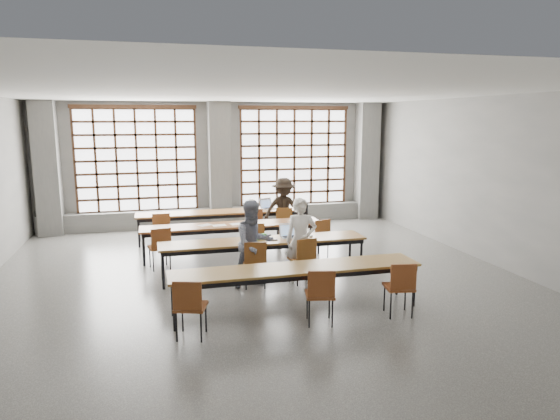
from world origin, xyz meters
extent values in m
plane|color=#4C4C49|center=(0.00, 0.00, 0.00)|extent=(11.00, 11.00, 0.00)
plane|color=silver|center=(0.00, 0.00, 3.50)|extent=(11.00, 11.00, 0.00)
plane|color=slate|center=(0.00, 5.50, 1.75)|extent=(10.00, 0.00, 10.00)
plane|color=slate|center=(0.00, -5.50, 1.75)|extent=(10.00, 0.00, 10.00)
plane|color=slate|center=(5.00, 0.00, 1.75)|extent=(0.00, 11.00, 11.00)
cube|color=#595956|center=(-4.50, 5.22, 1.75)|extent=(0.60, 0.55, 3.50)
cube|color=#595956|center=(0.00, 5.22, 1.75)|extent=(0.60, 0.55, 3.50)
cube|color=#595956|center=(4.50, 5.22, 1.75)|extent=(0.60, 0.55, 3.50)
cube|color=white|center=(-2.25, 5.48, 1.90)|extent=(3.20, 0.02, 2.80)
cube|color=black|center=(-2.25, 5.40, 1.90)|extent=(3.20, 0.05, 2.80)
cube|color=black|center=(-2.25, 5.40, 0.45)|extent=(3.32, 0.07, 0.10)
cube|color=black|center=(-2.25, 5.40, 3.35)|extent=(3.32, 0.07, 0.10)
cube|color=white|center=(2.25, 5.48, 1.90)|extent=(3.20, 0.02, 2.80)
cube|color=black|center=(2.25, 5.40, 1.90)|extent=(3.20, 0.05, 2.80)
cube|color=black|center=(2.25, 5.40, 0.45)|extent=(3.32, 0.07, 0.10)
cube|color=black|center=(2.25, 5.40, 3.35)|extent=(3.32, 0.07, 0.10)
cube|color=#595956|center=(0.00, 5.30, 0.25)|extent=(9.80, 0.35, 0.50)
cube|color=brown|center=(-0.32, 3.51, 0.71)|extent=(4.00, 0.70, 0.04)
cube|color=black|center=(-0.32, 3.51, 0.65)|extent=(3.90, 0.64, 0.08)
cylinder|color=black|center=(-2.24, 3.22, 0.34)|extent=(0.05, 0.05, 0.69)
cylinder|color=black|center=(-2.24, 3.80, 0.34)|extent=(0.05, 0.05, 0.69)
cylinder|color=black|center=(1.60, 3.22, 0.34)|extent=(0.05, 0.05, 0.69)
cylinder|color=black|center=(1.60, 3.80, 0.34)|extent=(0.05, 0.05, 0.69)
cube|color=brown|center=(-0.20, 1.89, 0.71)|extent=(4.00, 0.70, 0.04)
cube|color=black|center=(-0.20, 1.89, 0.65)|extent=(3.90, 0.64, 0.08)
cylinder|color=black|center=(-2.12, 1.60, 0.34)|extent=(0.05, 0.05, 0.69)
cylinder|color=black|center=(-2.12, 2.18, 0.34)|extent=(0.05, 0.05, 0.69)
cylinder|color=black|center=(1.72, 1.60, 0.34)|extent=(0.05, 0.05, 0.69)
cylinder|color=black|center=(1.72, 2.18, 0.34)|extent=(0.05, 0.05, 0.69)
cube|color=brown|center=(0.15, 0.31, 0.71)|extent=(4.00, 0.70, 0.04)
cube|color=black|center=(0.15, 0.31, 0.65)|extent=(3.90, 0.64, 0.08)
cylinder|color=black|center=(-1.77, 0.02, 0.34)|extent=(0.05, 0.05, 0.69)
cylinder|color=black|center=(-1.77, 0.60, 0.34)|extent=(0.05, 0.05, 0.69)
cylinder|color=black|center=(2.07, 0.02, 0.34)|extent=(0.05, 0.05, 0.69)
cylinder|color=black|center=(2.07, 0.60, 0.34)|extent=(0.05, 0.05, 0.69)
cube|color=brown|center=(0.25, -1.57, 0.71)|extent=(4.00, 0.70, 0.04)
cube|color=black|center=(0.25, -1.57, 0.65)|extent=(3.90, 0.64, 0.08)
cylinder|color=black|center=(-1.67, -1.86, 0.34)|extent=(0.05, 0.05, 0.69)
cylinder|color=black|center=(-1.67, -1.28, 0.34)|extent=(0.05, 0.05, 0.69)
cylinder|color=black|center=(2.17, -1.86, 0.34)|extent=(0.05, 0.05, 0.69)
cylinder|color=black|center=(2.17, -1.28, 0.34)|extent=(0.05, 0.05, 0.69)
cube|color=brown|center=(-1.72, 2.96, 0.45)|extent=(0.43, 0.43, 0.04)
cube|color=brown|center=(-1.72, 2.76, 0.68)|extent=(0.40, 0.04, 0.40)
cylinder|color=black|center=(-1.72, 2.96, 0.23)|extent=(0.02, 0.02, 0.45)
cube|color=brown|center=(0.48, 2.96, 0.45)|extent=(0.42, 0.42, 0.04)
cube|color=brown|center=(0.48, 2.76, 0.68)|extent=(0.40, 0.03, 0.40)
cylinder|color=black|center=(0.48, 2.96, 0.23)|extent=(0.02, 0.02, 0.45)
cube|color=brown|center=(1.28, 2.96, 0.45)|extent=(0.52, 0.52, 0.04)
cube|color=brown|center=(1.22, 2.77, 0.68)|extent=(0.39, 0.14, 0.40)
cylinder|color=black|center=(1.28, 2.96, 0.23)|extent=(0.02, 0.02, 0.45)
cube|color=brown|center=(-1.80, 1.34, 0.45)|extent=(0.49, 0.49, 0.04)
cube|color=brown|center=(-1.76, 1.15, 0.68)|extent=(0.40, 0.11, 0.40)
cylinder|color=black|center=(-1.80, 1.34, 0.23)|extent=(0.02, 0.02, 0.45)
cube|color=brown|center=(0.20, 1.34, 0.45)|extent=(0.50, 0.50, 0.04)
cube|color=brown|center=(0.15, 1.15, 0.68)|extent=(0.40, 0.12, 0.40)
cylinder|color=black|center=(0.20, 1.34, 0.23)|extent=(0.02, 0.02, 0.45)
cube|color=brown|center=(1.60, 1.34, 0.45)|extent=(0.52, 0.52, 0.04)
cube|color=brown|center=(1.66, 1.15, 0.68)|extent=(0.39, 0.14, 0.40)
cylinder|color=black|center=(1.60, 1.34, 0.23)|extent=(0.02, 0.02, 0.45)
cube|color=brown|center=(-0.15, -0.24, 0.45)|extent=(0.46, 0.46, 0.04)
cube|color=brown|center=(-0.17, -0.44, 0.68)|extent=(0.40, 0.07, 0.40)
cylinder|color=black|center=(-0.15, -0.24, 0.23)|extent=(0.02, 0.02, 0.45)
cube|color=brown|center=(0.75, -0.24, 0.45)|extent=(0.49, 0.49, 0.04)
cube|color=brown|center=(0.79, -0.44, 0.68)|extent=(0.40, 0.10, 0.40)
cylinder|color=black|center=(0.75, -0.24, 0.23)|extent=(0.02, 0.02, 0.45)
cube|color=maroon|center=(-1.45, -2.12, 0.45)|extent=(0.53, 0.53, 0.04)
cube|color=maroon|center=(-1.51, -2.31, 0.68)|extent=(0.39, 0.15, 0.40)
cylinder|color=black|center=(-1.45, -2.12, 0.23)|extent=(0.02, 0.02, 0.45)
cube|color=brown|center=(0.45, -2.12, 0.45)|extent=(0.50, 0.50, 0.04)
cube|color=brown|center=(0.41, -2.32, 0.68)|extent=(0.40, 0.12, 0.40)
cylinder|color=black|center=(0.45, -2.12, 0.23)|extent=(0.02, 0.02, 0.45)
cube|color=brown|center=(1.75, -2.12, 0.45)|extent=(0.49, 0.49, 0.04)
cube|color=brown|center=(1.71, -2.32, 0.68)|extent=(0.40, 0.10, 0.40)
cylinder|color=black|center=(1.75, -2.12, 0.23)|extent=(0.02, 0.02, 0.45)
imported|color=white|center=(0.75, -0.19, 0.80)|extent=(0.64, 0.48, 1.60)
imported|color=navy|center=(-0.15, -0.19, 0.79)|extent=(0.89, 0.76, 1.59)
imported|color=black|center=(1.28, 3.01, 0.79)|extent=(1.04, 0.62, 1.59)
cube|color=#B8B8BD|center=(0.70, 0.36, 0.74)|extent=(0.37, 0.27, 0.02)
cube|color=black|center=(0.70, 0.35, 0.75)|extent=(0.30, 0.19, 0.00)
cube|color=#B8B8BD|center=(0.70, 0.50, 0.86)|extent=(0.36, 0.08, 0.26)
cube|color=#84AEE5|center=(0.70, 0.49, 0.83)|extent=(0.31, 0.06, 0.21)
cube|color=#ABAAAF|center=(1.03, 3.56, 0.74)|extent=(0.43, 0.38, 0.02)
cube|color=black|center=(1.03, 3.55, 0.75)|extent=(0.35, 0.29, 0.00)
cube|color=#ABAAAF|center=(0.97, 3.69, 0.86)|extent=(0.36, 0.21, 0.26)
cube|color=#88ABEC|center=(0.98, 3.68, 0.83)|extent=(0.30, 0.17, 0.21)
ellipsoid|color=silver|center=(1.10, 0.29, 0.75)|extent=(0.10, 0.07, 0.04)
cube|color=#2A8131|center=(0.10, 0.39, 0.78)|extent=(0.26, 0.19, 0.09)
cube|color=black|center=(0.33, 0.21, 0.74)|extent=(0.13, 0.06, 0.01)
cube|color=silver|center=(-0.80, 1.94, 0.73)|extent=(0.36, 0.33, 0.00)
cube|color=white|center=(-0.50, 1.84, 0.73)|extent=(0.32, 0.24, 0.00)
cube|color=white|center=(-0.10, 1.89, 0.73)|extent=(0.34, 0.27, 0.00)
cube|color=black|center=(1.40, 1.94, 0.93)|extent=(0.37, 0.31, 0.40)
ellipsoid|color=white|center=(0.58, 3.56, 0.87)|extent=(0.28, 0.23, 0.29)
cube|color=#9B2613|center=(-1.45, -2.12, 0.50)|extent=(0.22, 0.15, 0.06)
camera|label=1|loc=(-1.92, -8.83, 3.04)|focal=32.00mm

